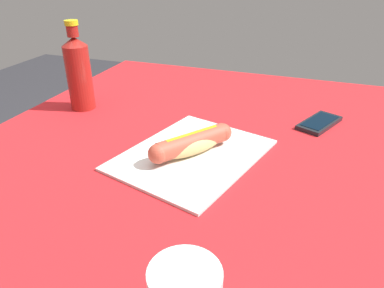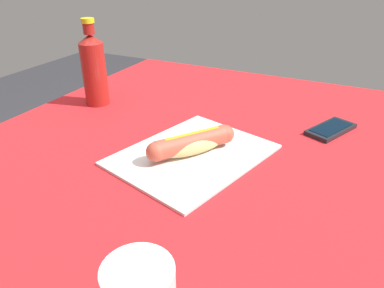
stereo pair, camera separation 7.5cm
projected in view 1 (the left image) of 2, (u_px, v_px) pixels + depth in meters
name	position (u px, v px, depth m)	size (l,w,h in m)	color
dining_table	(181.00, 198.00, 0.83)	(1.26, 0.97, 0.74)	brown
paper_wrapper	(192.00, 155.00, 0.76)	(0.32, 0.25, 0.01)	silver
hot_dog	(192.00, 143.00, 0.75)	(0.17, 0.13, 0.05)	#E5BC75
cell_phone	(319.00, 123.00, 0.90)	(0.15, 0.11, 0.01)	black
soda_bottle	(79.00, 72.00, 0.96)	(0.07, 0.07, 0.23)	maroon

